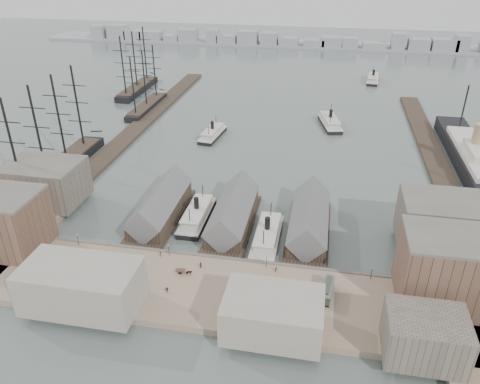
% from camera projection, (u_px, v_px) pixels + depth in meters
% --- Properties ---
extents(ground, '(900.00, 900.00, 0.00)m').
position_uv_depth(ground, '(222.00, 253.00, 147.64)').
color(ground, '#4B5753').
rests_on(ground, ground).
extents(quay, '(180.00, 30.00, 2.00)m').
position_uv_depth(quay, '(206.00, 291.00, 129.86)').
color(quay, '#89725C').
rests_on(quay, ground).
extents(seawall, '(180.00, 1.20, 2.30)m').
position_uv_depth(seawall, '(218.00, 260.00, 142.59)').
color(seawall, '#59544C').
rests_on(seawall, ground).
extents(west_wharf, '(10.00, 220.00, 1.60)m').
position_uv_depth(west_wharf, '(138.00, 127.00, 245.01)').
color(west_wharf, '#2D231C').
rests_on(west_wharf, ground).
extents(east_wharf, '(10.00, 180.00, 1.60)m').
position_uv_depth(east_wharf, '(433.00, 156.00, 212.19)').
color(east_wharf, '#2D231C').
rests_on(east_wharf, ground).
extents(ferry_shed_west, '(14.00, 42.00, 12.60)m').
position_uv_depth(ferry_shed_west, '(160.00, 206.00, 164.34)').
color(ferry_shed_west, '#2D231C').
rests_on(ferry_shed_west, ground).
extents(ferry_shed_center, '(14.00, 42.00, 12.60)m').
position_uv_depth(ferry_shed_center, '(233.00, 213.00, 160.04)').
color(ferry_shed_center, '#2D231C').
rests_on(ferry_shed_center, ground).
extents(ferry_shed_east, '(14.00, 42.00, 12.60)m').
position_uv_depth(ferry_shed_east, '(309.00, 221.00, 155.73)').
color(ferry_shed_east, '#2D231C').
rests_on(ferry_shed_east, ground).
extents(warehouse_west_back, '(26.00, 20.00, 14.00)m').
position_uv_depth(warehouse_west_back, '(46.00, 183.00, 170.53)').
color(warehouse_west_back, '#60564C').
rests_on(warehouse_west_back, west_land).
extents(warehouse_east_front, '(30.00, 18.00, 19.00)m').
position_uv_depth(warehouse_east_front, '(460.00, 271.00, 120.88)').
color(warehouse_east_front, brown).
rests_on(warehouse_east_front, east_land).
extents(warehouse_east_back, '(28.00, 20.00, 15.00)m').
position_uv_depth(warehouse_east_back, '(446.00, 224.00, 144.85)').
color(warehouse_east_back, '#60564C').
rests_on(warehouse_east_back, east_land).
extents(street_bldg_center, '(24.00, 16.00, 10.00)m').
position_uv_depth(street_bldg_center, '(273.00, 314.00, 113.33)').
color(street_bldg_center, gray).
rests_on(street_bldg_center, quay).
extents(street_bldg_west, '(30.00, 16.00, 12.00)m').
position_uv_depth(street_bldg_west, '(82.00, 286.00, 121.13)').
color(street_bldg_west, gray).
rests_on(street_bldg_west, quay).
extents(street_bldg_east, '(18.00, 14.00, 11.00)m').
position_uv_depth(street_bldg_east, '(425.00, 336.00, 106.44)').
color(street_bldg_east, '#60564C').
rests_on(street_bldg_east, quay).
extents(lamp_post_far_w, '(0.44, 0.44, 3.92)m').
position_uv_depth(lamp_post_far_w, '(77.00, 238.00, 146.80)').
color(lamp_post_far_w, black).
rests_on(lamp_post_far_w, quay).
extents(lamp_post_near_w, '(0.44, 0.44, 3.92)m').
position_uv_depth(lamp_post_near_w, '(169.00, 248.00, 141.83)').
color(lamp_post_near_w, black).
rests_on(lamp_post_near_w, quay).
extents(lamp_post_near_e, '(0.44, 0.44, 3.92)m').
position_uv_depth(lamp_post_near_e, '(267.00, 259.00, 136.87)').
color(lamp_post_near_e, black).
rests_on(lamp_post_near_e, quay).
extents(lamp_post_far_e, '(0.44, 0.44, 3.92)m').
position_uv_depth(lamp_post_far_e, '(372.00, 271.00, 131.90)').
color(lamp_post_far_e, black).
rests_on(lamp_post_far_e, quay).
extents(far_shore, '(500.00, 40.00, 15.72)m').
position_uv_depth(far_shore, '(299.00, 42.00, 435.15)').
color(far_shore, gray).
rests_on(far_shore, ground).
extents(ferry_docked_west, '(7.93, 26.44, 9.44)m').
position_uv_depth(ferry_docked_west, '(197.00, 215.00, 163.94)').
color(ferry_docked_west, black).
rests_on(ferry_docked_west, ground).
extents(ferry_docked_east, '(8.06, 26.88, 9.60)m').
position_uv_depth(ferry_docked_east, '(267.00, 236.00, 152.21)').
color(ferry_docked_east, black).
rests_on(ferry_docked_east, ground).
extents(ferry_open_near, '(9.91, 25.01, 8.70)m').
position_uv_depth(ferry_open_near, '(213.00, 133.00, 233.86)').
color(ferry_open_near, black).
rests_on(ferry_open_near, ground).
extents(ferry_open_mid, '(14.15, 27.95, 9.58)m').
position_uv_depth(ferry_open_mid, '(330.00, 122.00, 247.65)').
color(ferry_open_mid, black).
rests_on(ferry_open_mid, ground).
extents(ferry_open_far, '(9.97, 25.71, 8.96)m').
position_uv_depth(ferry_open_far, '(373.00, 79.00, 325.60)').
color(ferry_open_far, black).
rests_on(ferry_open_far, ground).
extents(sailing_ship_near, '(9.82, 67.66, 40.38)m').
position_uv_depth(sailing_ship_near, '(57.00, 168.00, 195.78)').
color(sailing_ship_near, black).
rests_on(sailing_ship_near, ground).
extents(sailing_ship_mid, '(8.23, 47.53, 33.82)m').
position_uv_depth(sailing_ship_mid, '(147.00, 106.00, 271.67)').
color(sailing_ship_mid, black).
rests_on(sailing_ship_mid, ground).
extents(sailing_ship_far, '(9.26, 51.44, 38.07)m').
position_uv_depth(sailing_ship_far, '(137.00, 88.00, 303.80)').
color(sailing_ship_far, black).
rests_on(sailing_ship_far, ground).
extents(ocean_steamer, '(13.64, 99.67, 19.93)m').
position_uv_depth(ocean_steamer, '(472.00, 159.00, 200.79)').
color(ocean_steamer, black).
rests_on(ocean_steamer, ground).
extents(tram, '(3.77, 10.22, 3.55)m').
position_uv_depth(tram, '(328.00, 291.00, 125.88)').
color(tram, black).
rests_on(tram, quay).
extents(horse_cart_left, '(4.77, 3.25, 1.59)m').
position_uv_depth(horse_cart_left, '(70.00, 253.00, 142.68)').
color(horse_cart_left, black).
rests_on(horse_cart_left, quay).
extents(horse_cart_center, '(4.87, 1.77, 1.47)m').
position_uv_depth(horse_cart_center, '(186.00, 272.00, 134.70)').
color(horse_cart_center, black).
rests_on(horse_cart_center, quay).
extents(horse_cart_right, '(4.75, 3.13, 1.49)m').
position_uv_depth(horse_cart_right, '(236.00, 293.00, 126.56)').
color(horse_cart_right, black).
rests_on(horse_cart_right, quay).
extents(pedestrian_0, '(0.75, 0.77, 1.70)m').
position_uv_depth(pedestrian_0, '(41.00, 249.00, 144.46)').
color(pedestrian_0, black).
rests_on(pedestrian_0, quay).
extents(pedestrian_1, '(0.91, 0.98, 1.62)m').
position_uv_depth(pedestrian_1, '(75.00, 275.00, 133.52)').
color(pedestrian_1, black).
rests_on(pedestrian_1, quay).
extents(pedestrian_2, '(0.94, 1.17, 1.58)m').
position_uv_depth(pedestrian_2, '(161.00, 254.00, 142.27)').
color(pedestrian_2, black).
rests_on(pedestrian_2, quay).
extents(pedestrian_3, '(1.08, 1.06, 1.83)m').
position_uv_depth(pedestrian_3, '(167.00, 290.00, 127.66)').
color(pedestrian_3, black).
rests_on(pedestrian_3, quay).
extents(pedestrian_4, '(1.01, 0.93, 1.74)m').
position_uv_depth(pedestrian_4, '(201.00, 265.00, 137.46)').
color(pedestrian_4, black).
rests_on(pedestrian_4, quay).
extents(pedestrian_5, '(0.76, 0.71, 1.68)m').
position_uv_depth(pedestrian_5, '(236.00, 297.00, 125.01)').
color(pedestrian_5, black).
rests_on(pedestrian_5, quay).
extents(pedestrian_6, '(0.61, 0.78, 1.60)m').
position_uv_depth(pedestrian_6, '(276.00, 269.00, 135.68)').
color(pedestrian_6, black).
rests_on(pedestrian_6, quay).
extents(pedestrian_7, '(1.25, 1.04, 1.68)m').
position_uv_depth(pedestrian_7, '(299.00, 302.00, 123.40)').
color(pedestrian_7, black).
rests_on(pedestrian_7, quay).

